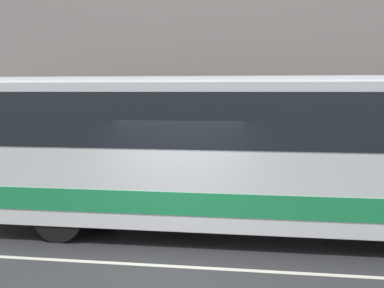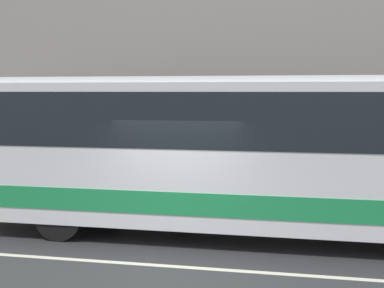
{
  "view_description": "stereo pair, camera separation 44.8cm",
  "coord_description": "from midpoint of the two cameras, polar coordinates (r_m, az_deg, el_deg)",
  "views": [
    {
      "loc": [
        1.93,
        -8.9,
        3.06
      ],
      "look_at": [
        0.04,
        2.28,
        1.93
      ],
      "focal_mm": 50.0,
      "sensor_mm": 36.0,
      "label": 1
    },
    {
      "loc": [
        2.37,
        -8.81,
        3.06
      ],
      "look_at": [
        0.04,
        2.28,
        1.93
      ],
      "focal_mm": 50.0,
      "sensor_mm": 36.0,
      "label": 2
    }
  ],
  "objects": [
    {
      "name": "ground_plane",
      "position": [
        9.61,
        -3.94,
        -12.88
      ],
      "size": [
        60.0,
        60.0,
        0.0
      ],
      "primitive_type": "plane",
      "color": "#2D2D30"
    },
    {
      "name": "sidewalk",
      "position": [
        14.81,
        1.05,
        -5.91
      ],
      "size": [
        60.0,
        2.99,
        0.16
      ],
      "color": "#A09E99",
      "rests_on": "ground_plane"
    },
    {
      "name": "building_facade",
      "position": [
        16.23,
        1.95,
        12.03
      ],
      "size": [
        60.0,
        0.35,
        10.06
      ],
      "color": "gray",
      "rests_on": "ground_plane"
    },
    {
      "name": "lane_stripe",
      "position": [
        9.61,
        -3.94,
        -12.86
      ],
      "size": [
        54.0,
        0.14,
        0.01
      ],
      "color": "beige",
      "rests_on": "ground_plane"
    },
    {
      "name": "transit_bus",
      "position": [
        11.28,
        2.47,
        -0.3
      ],
      "size": [
        11.33,
        2.6,
        3.34
      ],
      "color": "white",
      "rests_on": "ground_plane"
    },
    {
      "name": "pedestrian_waiting",
      "position": [
        14.03,
        -2.77,
        -2.9
      ],
      "size": [
        0.36,
        0.36,
        1.71
      ],
      "color": "maroon",
      "rests_on": "sidewalk"
    }
  ]
}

